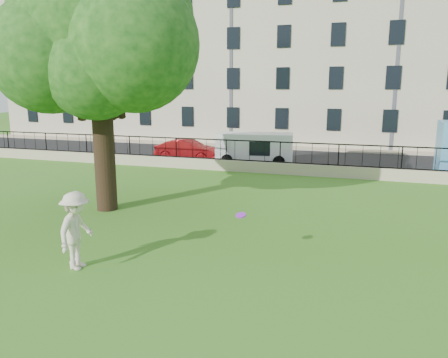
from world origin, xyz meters
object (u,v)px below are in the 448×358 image
(man, at_px, (76,230))
(red_sedan, at_px, (188,150))
(white_van, at_px, (254,149))
(tree, at_px, (95,31))
(frisbee, at_px, (241,215))

(man, xyz_separation_m, red_sedan, (-3.80, 16.29, -0.33))
(red_sedan, bearing_deg, white_van, -90.21)
(white_van, bearing_deg, man, -99.08)
(tree, xyz_separation_m, frisbee, (6.30, -3.35, -5.19))
(frisbee, bearing_deg, white_van, 102.76)
(man, height_order, white_van, man)
(man, relative_size, frisbee, 7.39)
(tree, bearing_deg, man, -63.70)
(red_sedan, bearing_deg, tree, -173.60)
(man, distance_m, red_sedan, 16.73)
(red_sedan, xyz_separation_m, white_van, (4.30, 0.00, 0.27))
(white_van, bearing_deg, red_sedan, 172.68)
(tree, bearing_deg, red_sedan, 96.61)
(tree, relative_size, frisbee, 36.15)
(man, bearing_deg, red_sedan, 8.72)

